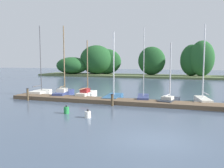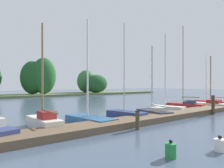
# 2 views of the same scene
# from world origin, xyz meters

# --- Properties ---
(ground) EXTENTS (160.00, 160.00, 0.00)m
(ground) POSITION_xyz_m (0.00, 0.00, 0.00)
(ground) COLOR #425166
(dock_pier) EXTENTS (29.31, 1.80, 0.35)m
(dock_pier) POSITION_xyz_m (0.00, 8.67, 0.17)
(dock_pier) COLOR brown
(dock_pier) RESTS_ON ground
(far_shore) EXTENTS (63.74, 8.71, 7.51)m
(far_shore) POSITION_xyz_m (-8.19, 40.89, 2.77)
(far_shore) COLOR #56663D
(far_shore) RESTS_ON ground
(sailboat_0) EXTENTS (1.56, 3.02, 7.23)m
(sailboat_0) POSITION_xyz_m (-13.40, 10.52, 0.36)
(sailboat_0) COLOR silver
(sailboat_0) RESTS_ON ground
(sailboat_1) EXTENTS (1.82, 4.51, 7.18)m
(sailboat_1) POSITION_xyz_m (-10.87, 10.85, 0.43)
(sailboat_1) COLOR navy
(sailboat_1) RESTS_ON ground
(sailboat_2) EXTENTS (1.01, 3.43, 5.64)m
(sailboat_2) POSITION_xyz_m (-8.23, 10.71, 0.43)
(sailboat_2) COLOR silver
(sailboat_2) RESTS_ON ground
(sailboat_3) EXTENTS (1.58, 3.88, 6.33)m
(sailboat_3) POSITION_xyz_m (-5.45, 10.61, 0.31)
(sailboat_3) COLOR #285684
(sailboat_3) RESTS_ON ground
(sailboat_4) EXTENTS (1.43, 3.18, 6.64)m
(sailboat_4) POSITION_xyz_m (-2.56, 10.48, 0.32)
(sailboat_4) COLOR navy
(sailboat_4) RESTS_ON ground
(sailboat_5) EXTENTS (1.76, 3.30, 5.20)m
(sailboat_5) POSITION_xyz_m (-0.21, 9.94, 0.33)
(sailboat_5) COLOR #232833
(sailboat_5) RESTS_ON ground
(sailboat_6) EXTENTS (1.46, 3.24, 6.72)m
(sailboat_6) POSITION_xyz_m (2.53, 10.82, 0.40)
(sailboat_6) COLOR silver
(sailboat_6) RESTS_ON ground
(mooring_piling_0) EXTENTS (0.21, 0.21, 1.15)m
(mooring_piling_0) POSITION_xyz_m (-12.69, 7.37, 0.58)
(mooring_piling_0) COLOR #4C3D28
(mooring_piling_0) RESTS_ON ground
(mooring_piling_1) EXTENTS (0.25, 0.25, 0.98)m
(mooring_piling_1) POSITION_xyz_m (-4.54, 7.38, 0.50)
(mooring_piling_1) COLOR #4C3D28
(mooring_piling_1) RESTS_ON ground
(channel_buoy_0) EXTENTS (0.40, 0.40, 0.57)m
(channel_buoy_0) POSITION_xyz_m (-4.82, 3.09, 0.22)
(channel_buoy_0) COLOR white
(channel_buoy_0) RESTS_ON ground
(channel_buoy_1) EXTENTS (0.36, 0.36, 0.59)m
(channel_buoy_1) POSITION_xyz_m (-6.76, 3.77, 0.24)
(channel_buoy_1) COLOR #23843D
(channel_buoy_1) RESTS_ON ground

